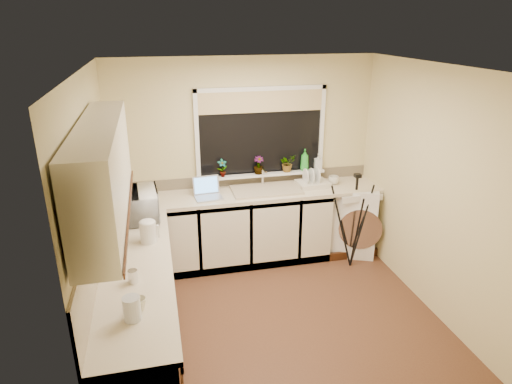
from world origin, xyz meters
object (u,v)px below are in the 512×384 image
at_px(washing_machine, 349,217).
at_px(plant_d, 287,163).
at_px(steel_jar, 133,276).
at_px(plant_c, 259,165).
at_px(soap_bottle_clear, 318,162).
at_px(soap_bottle_green, 305,160).
at_px(glass_jug, 132,309).
at_px(microwave, 140,204).
at_px(kettle, 148,232).
at_px(tripod, 354,221).
at_px(laptop, 208,192).
at_px(dish_rack, 313,184).
at_px(cup_back, 334,180).
at_px(cup_left, 139,304).
at_px(plant_a, 222,168).

relative_size(washing_machine, plant_d, 4.08).
height_order(steel_jar, plant_d, plant_d).
distance_m(plant_c, soap_bottle_clear, 0.78).
bearing_deg(soap_bottle_green, steel_jar, -136.59).
bearing_deg(glass_jug, microwave, 88.53).
height_order(kettle, steel_jar, kettle).
xyz_separation_m(tripod, soap_bottle_clear, (-0.23, 0.67, 0.56)).
distance_m(glass_jug, soap_bottle_clear, 3.31).
relative_size(laptop, dish_rack, 0.86).
bearing_deg(tripod, glass_jug, -165.03).
height_order(plant_d, cup_back, plant_d).
bearing_deg(tripod, cup_left, -166.15).
bearing_deg(kettle, tripod, 14.43).
bearing_deg(tripod, kettle, 173.80).
bearing_deg(washing_machine, dish_rack, -163.66).
distance_m(washing_machine, dish_rack, 0.70).
xyz_separation_m(kettle, soap_bottle_green, (1.94, 1.27, 0.19)).
height_order(microwave, cup_back, microwave).
relative_size(microwave, plant_d, 2.44).
bearing_deg(cup_left, soap_bottle_green, 49.19).
relative_size(kettle, plant_c, 0.90).
distance_m(plant_d, soap_bottle_green, 0.23).
height_order(tripod, microwave, microwave).
distance_m(soap_bottle_clear, cup_back, 0.31).
distance_m(washing_machine, plant_d, 1.08).
bearing_deg(soap_bottle_clear, laptop, -169.87).
height_order(dish_rack, tripod, tripod).
relative_size(laptop, plant_d, 1.51).
relative_size(soap_bottle_clear, cup_left, 1.96).
distance_m(dish_rack, tripod, 0.69).
bearing_deg(glass_jug, soap_bottle_clear, 47.41).
height_order(plant_d, cup_left, plant_d).
bearing_deg(plant_d, soap_bottle_green, 0.00).
xyz_separation_m(washing_machine, tripod, (-0.15, -0.43, 0.14)).
bearing_deg(plant_d, plant_c, -178.26).
distance_m(laptop, plant_a, 0.38).
height_order(cup_back, cup_left, cup_back).
bearing_deg(cup_left, plant_a, 67.31).
bearing_deg(plant_d, tripod, -46.51).
bearing_deg(cup_back, washing_machine, -13.78).
bearing_deg(dish_rack, washing_machine, -9.66).
bearing_deg(tripod, soap_bottle_green, 100.83).
bearing_deg(microwave, kettle, -176.21).
bearing_deg(plant_d, dish_rack, -34.55).
distance_m(microwave, soap_bottle_clear, 2.31).
distance_m(laptop, soap_bottle_green, 1.31).
bearing_deg(plant_c, steel_jar, -127.10).
height_order(glass_jug, steel_jar, glass_jug).
distance_m(washing_machine, steel_jar, 3.17).
relative_size(laptop, cup_left, 3.25).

